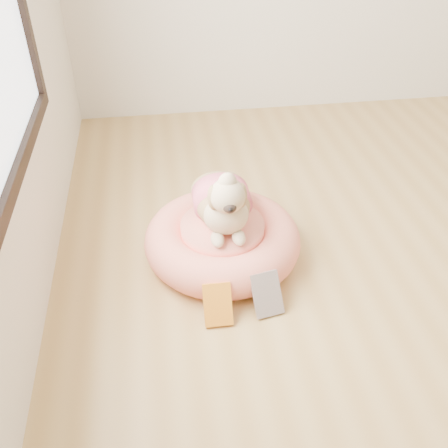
{
  "coord_description": "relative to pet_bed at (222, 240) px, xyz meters",
  "views": [
    {
      "loc": [
        -1.47,
        -1.23,
        1.58
      ],
      "look_at": [
        -1.2,
        0.55,
        0.22
      ],
      "focal_mm": 40.0,
      "sensor_mm": 36.0,
      "label": 1
    }
  ],
  "objects": [
    {
      "name": "book_white",
      "position": [
        0.13,
        -0.37,
        -0.01
      ],
      "size": [
        0.14,
        0.14,
        0.16
      ],
      "primitive_type": "cube",
      "rotation": [
        -0.61,
        0.0,
        0.18
      ],
      "color": "silver",
      "rests_on": "floor"
    },
    {
      "name": "pet_bed",
      "position": [
        0.0,
        0.0,
        0.0
      ],
      "size": [
        0.74,
        0.74,
        0.19
      ],
      "color": "#FA6D61",
      "rests_on": "floor"
    },
    {
      "name": "book_yellow",
      "position": [
        -0.08,
        -0.4,
        -0.01
      ],
      "size": [
        0.12,
        0.12,
        0.16
      ],
      "primitive_type": "cube",
      "rotation": [
        -0.62,
        0.0,
        -0.01
      ],
      "color": "yellow",
      "rests_on": "floor"
    },
    {
      "name": "dog",
      "position": [
        0.01,
        0.01,
        0.27
      ],
      "size": [
        0.33,
        0.48,
        0.35
      ],
      "primitive_type": null,
      "rotation": [
        0.0,
        0.0,
        -0.01
      ],
      "color": "brown",
      "rests_on": "pet_bed"
    }
  ]
}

